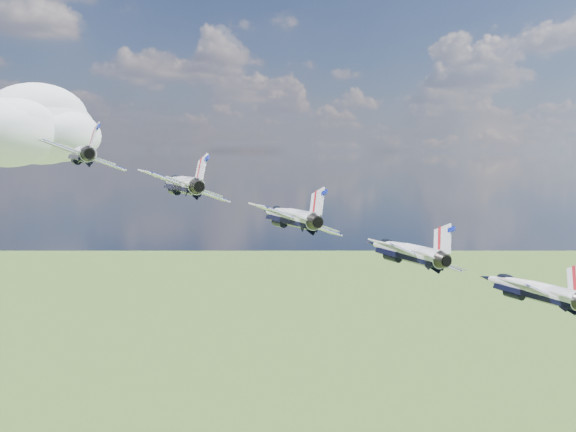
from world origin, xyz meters
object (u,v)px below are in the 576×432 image
jet_0 (81,154)px  jet_2 (288,216)px  jet_4 (528,288)px  jet_1 (181,184)px  jet_3 (403,251)px

jet_0 → jet_2: bearing=-38.5°
jet_2 → jet_4: 26.65m
jet_2 → jet_0: bearing=141.5°
jet_1 → jet_2: bearing=-38.5°
jet_3 → jet_4: jet_3 is taller
jet_3 → jet_4: size_ratio=1.00×
jet_1 → jet_3: bearing=-38.5°
jet_2 → jet_4: bearing=-38.5°
jet_1 → jet_2: 13.33m
jet_0 → jet_4: (36.71, -36.04, -13.95)m
jet_1 → jet_4: jet_1 is taller
jet_1 → jet_4: bearing=-38.5°
jet_1 → jet_2: jet_1 is taller
jet_3 → jet_4: 13.33m
jet_0 → jet_4: size_ratio=1.00×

